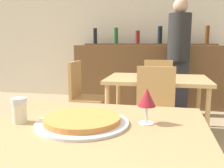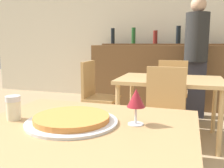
# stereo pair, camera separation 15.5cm
# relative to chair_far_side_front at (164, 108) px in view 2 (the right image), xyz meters

# --- Properties ---
(wall_back) EXTENTS (8.00, 0.05, 2.80)m
(wall_back) POSITION_rel_chair_far_side_front_xyz_m (-0.21, 2.68, 0.89)
(wall_back) COLOR silver
(wall_back) RESTS_ON ground_plane
(dining_table_near) EXTENTS (0.96, 0.87, 0.77)m
(dining_table_near) POSITION_rel_chair_far_side_front_xyz_m (-0.21, -1.43, 0.17)
(dining_table_near) COLOR #A87F51
(dining_table_near) RESTS_ON ground_plane
(dining_table_far) EXTENTS (1.17, 0.81, 0.72)m
(dining_table_far) POSITION_rel_chair_far_side_front_xyz_m (0.00, 0.57, 0.14)
(dining_table_far) COLOR tan
(dining_table_far) RESTS_ON ground_plane
(bar_counter) EXTENTS (2.60, 0.56, 1.08)m
(bar_counter) POSITION_rel_chair_far_side_front_xyz_m (-0.21, 2.17, 0.03)
(bar_counter) COLOR brown
(bar_counter) RESTS_ON ground_plane
(bar_back_shelf) EXTENTS (2.39, 0.24, 0.34)m
(bar_back_shelf) POSITION_rel_chair_far_side_front_xyz_m (-0.19, 2.31, 0.65)
(bar_back_shelf) COLOR brown
(bar_back_shelf) RESTS_ON bar_counter
(chair_far_side_front) EXTENTS (0.40, 0.40, 0.90)m
(chair_far_side_front) POSITION_rel_chair_far_side_front_xyz_m (0.00, 0.00, 0.00)
(chair_far_side_front) COLOR tan
(chair_far_side_front) RESTS_ON ground_plane
(chair_far_side_back) EXTENTS (0.40, 0.40, 0.90)m
(chair_far_side_back) POSITION_rel_chair_far_side_front_xyz_m (-0.00, 1.14, 0.00)
(chair_far_side_back) COLOR tan
(chair_far_side_back) RESTS_ON ground_plane
(chair_far_side_left) EXTENTS (0.40, 0.40, 0.90)m
(chair_far_side_left) POSITION_rel_chair_far_side_front_xyz_m (-0.92, 0.57, 0.00)
(chair_far_side_left) COLOR tan
(chair_far_side_left) RESTS_ON ground_plane
(pizza_tray) EXTENTS (0.41, 0.41, 0.04)m
(pizza_tray) POSITION_rel_chair_far_side_front_xyz_m (-0.27, -1.38, 0.28)
(pizza_tray) COLOR silver
(pizza_tray) RESTS_ON dining_table_near
(cheese_shaker) EXTENTS (0.07, 0.07, 0.11)m
(cheese_shaker) POSITION_rel_chair_far_side_front_xyz_m (-0.56, -1.41, 0.32)
(cheese_shaker) COLOR beige
(cheese_shaker) RESTS_ON dining_table_near
(person_standing) EXTENTS (0.34, 0.34, 1.78)m
(person_standing) POSITION_rel_chair_far_side_front_xyz_m (0.29, 1.59, 0.46)
(person_standing) COLOR #2D2D38
(person_standing) RESTS_ON ground_plane
(wine_glass) EXTENTS (0.08, 0.08, 0.16)m
(wine_glass) POSITION_rel_chair_far_side_front_xyz_m (-0.00, -1.31, 0.38)
(wine_glass) COLOR silver
(wine_glass) RESTS_ON dining_table_near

